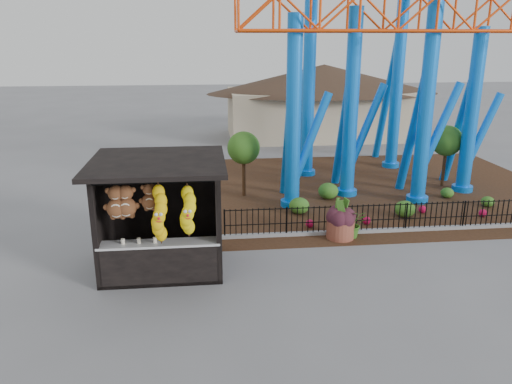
{
  "coord_description": "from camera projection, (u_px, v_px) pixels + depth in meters",
  "views": [
    {
      "loc": [
        -1.81,
        -11.85,
        6.12
      ],
      "look_at": [
        -0.36,
        1.5,
        2.0
      ],
      "focal_mm": 35.0,
      "sensor_mm": 36.0,
      "label": 1
    }
  ],
  "objects": [
    {
      "name": "landscaping",
      "position": [
        364.0,
        201.0,
        18.77
      ],
      "size": [
        7.9,
        3.6,
        0.64
      ],
      "color": "#30611C",
      "rests_on": "mulch_bed"
    },
    {
      "name": "terracotta_planter",
      "position": [
        340.0,
        229.0,
        15.95
      ],
      "size": [
        1.13,
        1.13,
        0.6
      ],
      "primitive_type": "cylinder",
      "rotation": [
        0.0,
        0.0,
        -0.34
      ],
      "color": "brown",
      "rests_on": "ground"
    },
    {
      "name": "prize_booth",
      "position": [
        159.0,
        218.0,
        13.32
      ],
      "size": [
        3.5,
        3.4,
        3.12
      ],
      "color": "black",
      "rests_on": "ground"
    },
    {
      "name": "potted_plant",
      "position": [
        352.0,
        223.0,
        15.97
      ],
      "size": [
        0.89,
        0.79,
        0.95
      ],
      "primitive_type": "imported",
      "rotation": [
        0.0,
        0.0,
        -0.06
      ],
      "color": "#2A5017",
      "rests_on": "ground"
    },
    {
      "name": "picket_fence",
      "position": [
        409.0,
        217.0,
        16.46
      ],
      "size": [
        12.2,
        0.06,
        1.0
      ],
      "primitive_type": null,
      "color": "black",
      "rests_on": "ground"
    },
    {
      "name": "pavilion",
      "position": [
        323.0,
        89.0,
        31.97
      ],
      "size": [
        15.0,
        15.0,
        4.8
      ],
      "color": "#BFAD8C",
      "rests_on": "ground"
    },
    {
      "name": "ground",
      "position": [
        275.0,
        280.0,
        13.25
      ],
      "size": [
        120.0,
        120.0,
        0.0
      ],
      "primitive_type": "plane",
      "color": "slate",
      "rests_on": "ground"
    },
    {
      "name": "roller_coaster",
      "position": [
        375.0,
        31.0,
        19.7
      ],
      "size": [
        11.0,
        6.37,
        10.82
      ],
      "color": "#0E73F2",
      "rests_on": "ground"
    },
    {
      "name": "curb",
      "position": [
        382.0,
        231.0,
        16.49
      ],
      "size": [
        18.0,
        0.18,
        0.12
      ],
      "primitive_type": "cube",
      "color": "gray",
      "rests_on": "ground"
    },
    {
      "name": "mulch_bed",
      "position": [
        341.0,
        189.0,
        21.26
      ],
      "size": [
        18.0,
        12.0,
        0.02
      ],
      "primitive_type": "cube",
      "color": "#331E11",
      "rests_on": "ground"
    },
    {
      "name": "planter_foliage",
      "position": [
        341.0,
        211.0,
        15.76
      ],
      "size": [
        0.7,
        0.7,
        0.64
      ],
      "primitive_type": "ellipsoid",
      "color": "#36151F",
      "rests_on": "terracotta_planter"
    }
  ]
}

